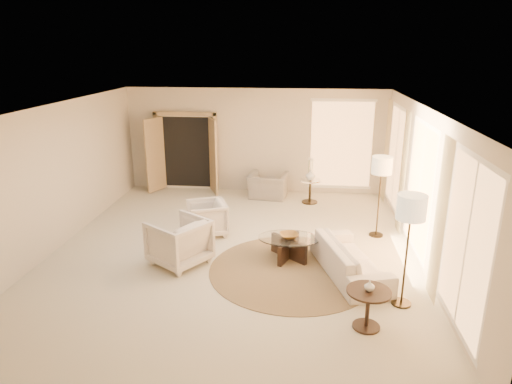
# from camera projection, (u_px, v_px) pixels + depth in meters

# --- Properties ---
(room) EXTENTS (7.04, 8.04, 2.83)m
(room) POSITION_uv_depth(u_px,v_px,m) (233.00, 183.00, 8.56)
(room) COLOR beige
(room) RESTS_ON ground
(windows_right) EXTENTS (0.10, 6.40, 2.40)m
(windows_right) POSITION_uv_depth(u_px,v_px,m) (420.00, 189.00, 8.32)
(windows_right) COLOR #FFB366
(windows_right) RESTS_ON room
(window_back_corner) EXTENTS (1.70, 0.10, 2.40)m
(window_back_corner) POSITION_uv_depth(u_px,v_px,m) (341.00, 145.00, 12.08)
(window_back_corner) COLOR #FFB366
(window_back_corner) RESTS_ON room
(curtains_right) EXTENTS (0.06, 5.20, 2.60)m
(curtains_right) POSITION_uv_depth(u_px,v_px,m) (407.00, 178.00, 9.19)
(curtains_right) COLOR tan
(curtains_right) RESTS_ON room
(french_doors) EXTENTS (1.95, 0.66, 2.16)m
(french_doors) POSITION_uv_depth(u_px,v_px,m) (186.00, 153.00, 12.47)
(french_doors) COLOR tan
(french_doors) RESTS_ON room
(area_rug) EXTENTS (3.60, 3.60, 0.01)m
(area_rug) POSITION_uv_depth(u_px,v_px,m) (292.00, 270.00, 8.19)
(area_rug) COLOR #43321E
(area_rug) RESTS_ON room
(sofa) EXTENTS (1.36, 2.18, 0.59)m
(sofa) POSITION_uv_depth(u_px,v_px,m) (350.00, 259.00, 7.98)
(sofa) COLOR beige
(sofa) RESTS_ON room
(armchair_left) EXTENTS (0.96, 0.99, 0.80)m
(armchair_left) POSITION_uv_depth(u_px,v_px,m) (207.00, 217.00, 9.66)
(armchair_left) COLOR beige
(armchair_left) RESTS_ON room
(armchair_right) EXTENTS (1.23, 1.25, 0.95)m
(armchair_right) POSITION_uv_depth(u_px,v_px,m) (179.00, 239.00, 8.33)
(armchair_right) COLOR beige
(armchair_right) RESTS_ON room
(accent_chair) EXTENTS (1.06, 0.76, 0.87)m
(accent_chair) POSITION_uv_depth(u_px,v_px,m) (268.00, 182.00, 12.03)
(accent_chair) COLOR gray
(accent_chair) RESTS_ON room
(coffee_table) EXTENTS (1.40, 1.40, 0.42)m
(coffee_table) POSITION_uv_depth(u_px,v_px,m) (289.00, 245.00, 8.59)
(coffee_table) COLOR black
(coffee_table) RESTS_ON room
(end_table) EXTENTS (0.63, 0.63, 0.59)m
(end_table) POSITION_uv_depth(u_px,v_px,m) (368.00, 302.00, 6.41)
(end_table) COLOR black
(end_table) RESTS_ON room
(side_table) EXTENTS (0.53, 0.53, 0.61)m
(side_table) POSITION_uv_depth(u_px,v_px,m) (310.00, 189.00, 11.64)
(side_table) COLOR black
(side_table) RESTS_ON room
(floor_lamp_near) EXTENTS (0.42, 0.42, 1.72)m
(floor_lamp_near) POSITION_uv_depth(u_px,v_px,m) (382.00, 169.00, 9.26)
(floor_lamp_near) COLOR black
(floor_lamp_near) RESTS_ON room
(floor_lamp_far) EXTENTS (0.43, 0.43, 1.79)m
(floor_lamp_far) POSITION_uv_depth(u_px,v_px,m) (411.00, 212.00, 6.66)
(floor_lamp_far) COLOR black
(floor_lamp_far) RESTS_ON room
(bowl) EXTENTS (0.42, 0.42, 0.08)m
(bowl) POSITION_uv_depth(u_px,v_px,m) (289.00, 236.00, 8.53)
(bowl) COLOR brown
(bowl) RESTS_ON coffee_table
(end_vase) EXTENTS (0.15, 0.15, 0.15)m
(end_vase) POSITION_uv_depth(u_px,v_px,m) (369.00, 286.00, 6.33)
(end_vase) COLOR silver
(end_vase) RESTS_ON end_table
(side_vase) EXTENTS (0.28, 0.28, 0.26)m
(side_vase) POSITION_uv_depth(u_px,v_px,m) (311.00, 175.00, 11.53)
(side_vase) COLOR silver
(side_vase) RESTS_ON side_table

